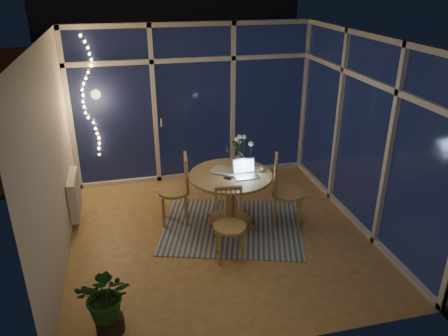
# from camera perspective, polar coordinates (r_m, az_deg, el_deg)

# --- Properties ---
(floor) EXTENTS (4.00, 4.00, 0.00)m
(floor) POSITION_cam_1_polar(r_m,az_deg,el_deg) (6.04, -0.33, -8.68)
(floor) COLOR #8E623E
(floor) RESTS_ON ground
(ceiling) EXTENTS (4.00, 4.00, 0.00)m
(ceiling) POSITION_cam_1_polar(r_m,az_deg,el_deg) (5.13, -0.40, 16.57)
(ceiling) COLOR silver
(ceiling) RESTS_ON wall_back
(wall_back) EXTENTS (4.00, 0.04, 2.60)m
(wall_back) POSITION_cam_1_polar(r_m,az_deg,el_deg) (7.31, -3.97, 8.40)
(wall_back) COLOR beige
(wall_back) RESTS_ON floor
(wall_front) EXTENTS (4.00, 0.04, 2.60)m
(wall_front) POSITION_cam_1_polar(r_m,az_deg,el_deg) (3.73, 6.73, -7.99)
(wall_front) COLOR beige
(wall_front) RESTS_ON floor
(wall_left) EXTENTS (0.04, 4.00, 2.60)m
(wall_left) POSITION_cam_1_polar(r_m,az_deg,el_deg) (5.39, -21.53, 0.89)
(wall_left) COLOR beige
(wall_left) RESTS_ON floor
(wall_right) EXTENTS (0.04, 4.00, 2.60)m
(wall_right) POSITION_cam_1_polar(r_m,az_deg,el_deg) (6.19, 18.03, 4.31)
(wall_right) COLOR beige
(wall_right) RESTS_ON floor
(window_wall_back) EXTENTS (4.00, 0.10, 2.60)m
(window_wall_back) POSITION_cam_1_polar(r_m,az_deg,el_deg) (7.28, -3.92, 8.31)
(window_wall_back) COLOR silver
(window_wall_back) RESTS_ON floor
(window_wall_right) EXTENTS (0.10, 4.00, 2.60)m
(window_wall_right) POSITION_cam_1_polar(r_m,az_deg,el_deg) (6.17, 17.71, 4.29)
(window_wall_right) COLOR silver
(window_wall_right) RESTS_ON floor
(radiator) EXTENTS (0.10, 0.70, 0.58)m
(radiator) POSITION_cam_1_polar(r_m,az_deg,el_deg) (6.56, -18.98, -3.27)
(radiator) COLOR silver
(radiator) RESTS_ON wall_left
(fairy_lights) EXTENTS (0.24, 0.10, 1.85)m
(fairy_lights) POSITION_cam_1_polar(r_m,az_deg,el_deg) (7.07, -17.31, 8.70)
(fairy_lights) COLOR #FCBE64
(fairy_lights) RESTS_ON window_wall_back
(garden_patio) EXTENTS (12.00, 6.00, 0.10)m
(garden_patio) POSITION_cam_1_polar(r_m,az_deg,el_deg) (10.62, -3.89, 5.75)
(garden_patio) COLOR black
(garden_patio) RESTS_ON ground
(garden_fence) EXTENTS (11.00, 0.08, 1.80)m
(garden_fence) POSITION_cam_1_polar(r_m,az_deg,el_deg) (10.78, -7.17, 11.19)
(garden_fence) COLOR #351913
(garden_fence) RESTS_ON ground
(neighbour_roof) EXTENTS (7.00, 3.00, 2.20)m
(neighbour_roof) POSITION_cam_1_polar(r_m,az_deg,el_deg) (13.57, -7.76, 19.35)
(neighbour_roof) COLOR #2E3038
(neighbour_roof) RESTS_ON ground
(garden_shrubs) EXTENTS (0.90, 0.90, 0.90)m
(garden_shrubs) POSITION_cam_1_polar(r_m,az_deg,el_deg) (8.82, -10.54, 5.02)
(garden_shrubs) COLOR black
(garden_shrubs) RESTS_ON ground
(rug) EXTENTS (2.30, 2.05, 0.01)m
(rug) POSITION_cam_1_polar(r_m,az_deg,el_deg) (6.21, 1.06, -7.64)
(rug) COLOR #B6AC93
(rug) RESTS_ON floor
(dining_table) EXTENTS (1.42, 1.42, 0.77)m
(dining_table) POSITION_cam_1_polar(r_m,az_deg,el_deg) (6.10, 0.85, -4.11)
(dining_table) COLOR olive
(dining_table) RESTS_ON floor
(chair_left) EXTENTS (0.52, 0.52, 1.02)m
(chair_left) POSITION_cam_1_polar(r_m,az_deg,el_deg) (6.15, -6.59, -2.78)
(chair_left) COLOR olive
(chair_left) RESTS_ON floor
(chair_right) EXTENTS (0.63, 0.63, 1.05)m
(chair_right) POSITION_cam_1_polar(r_m,az_deg,el_deg) (6.08, 8.41, -3.07)
(chair_right) COLOR olive
(chair_right) RESTS_ON floor
(chair_front) EXTENTS (0.47, 0.47, 0.92)m
(chair_front) POSITION_cam_1_polar(r_m,az_deg,el_deg) (5.38, 0.79, -7.45)
(chair_front) COLOR olive
(chair_front) RESTS_ON floor
(laptop) EXTENTS (0.32, 0.28, 0.23)m
(laptop) POSITION_cam_1_polar(r_m,az_deg,el_deg) (5.82, 2.93, -0.09)
(laptop) COLOR #B6B6BA
(laptop) RESTS_ON dining_table
(flower_vase) EXTENTS (0.25, 0.25, 0.21)m
(flower_vase) POSITION_cam_1_polar(r_m,az_deg,el_deg) (6.13, 2.10, 1.12)
(flower_vase) COLOR white
(flower_vase) RESTS_ON dining_table
(bowl) EXTENTS (0.19, 0.19, 0.04)m
(bowl) POSITION_cam_1_polar(r_m,az_deg,el_deg) (6.04, 4.50, -0.21)
(bowl) COLOR silver
(bowl) RESTS_ON dining_table
(newspapers) EXTENTS (0.45, 0.44, 0.02)m
(newspapers) POSITION_cam_1_polar(r_m,az_deg,el_deg) (5.99, -0.07, -0.44)
(newspapers) COLOR silver
(newspapers) RESTS_ON dining_table
(phone) EXTENTS (0.11, 0.11, 0.01)m
(phone) POSITION_cam_1_polar(r_m,az_deg,el_deg) (5.80, 0.50, -1.35)
(phone) COLOR black
(phone) RESTS_ON dining_table
(potted_plant) EXTENTS (0.63, 0.57, 0.76)m
(potted_plant) POSITION_cam_1_polar(r_m,az_deg,el_deg) (4.55, -15.05, -16.41)
(potted_plant) COLOR #174118
(potted_plant) RESTS_ON floor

